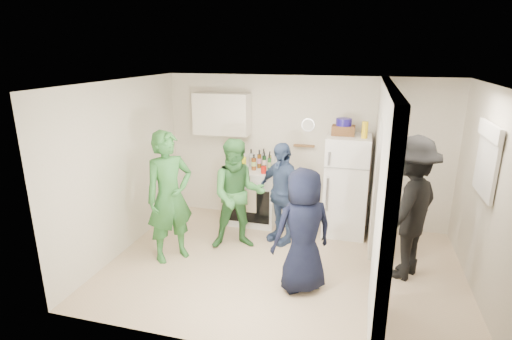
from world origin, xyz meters
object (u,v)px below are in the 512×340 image
(yellow_cup_stack_top, at_px, (365,130))
(person_green_center, at_px, (238,195))
(stove, at_px, (254,196))
(person_denim, at_px, (281,193))
(person_green_left, at_px, (170,197))
(wicker_basket, at_px, (343,130))
(person_nook, at_px, (408,208))
(blue_bowl, at_px, (344,122))
(fridge, at_px, (346,186))
(person_navy, at_px, (303,231))

(yellow_cup_stack_top, xyz_separation_m, person_green_center, (-1.74, -0.82, -0.91))
(yellow_cup_stack_top, bearing_deg, stove, 175.76)
(person_denim, bearing_deg, stove, 170.37)
(yellow_cup_stack_top, height_order, person_green_left, yellow_cup_stack_top)
(yellow_cup_stack_top, xyz_separation_m, person_green_left, (-2.55, -1.39, -0.81))
(person_green_left, relative_size, person_green_center, 1.11)
(wicker_basket, bearing_deg, yellow_cup_stack_top, -25.11)
(yellow_cup_stack_top, bearing_deg, person_denim, -158.06)
(wicker_basket, xyz_separation_m, person_nook, (0.92, -1.15, -0.75))
(person_green_left, height_order, person_nook, person_nook)
(stove, xyz_separation_m, yellow_cup_stack_top, (1.75, -0.13, 1.26))
(stove, bearing_deg, yellow_cup_stack_top, -4.24)
(stove, distance_m, blue_bowl, 1.97)
(stove, relative_size, yellow_cup_stack_top, 3.84)
(blue_bowl, height_order, person_green_left, blue_bowl)
(blue_bowl, xyz_separation_m, person_nook, (0.92, -1.15, -0.88))
(blue_bowl, height_order, yellow_cup_stack_top, blue_bowl)
(yellow_cup_stack_top, height_order, person_nook, person_nook)
(person_green_left, bearing_deg, blue_bowl, -15.47)
(yellow_cup_stack_top, xyz_separation_m, person_nook, (0.60, -1.00, -0.80))
(person_green_center, bearing_deg, wicker_basket, 13.70)
(stove, bearing_deg, person_green_left, -117.66)
(stove, bearing_deg, fridge, -1.12)
(blue_bowl, xyz_separation_m, person_navy, (-0.32, -1.83, -1.04))
(fridge, bearing_deg, wicker_basket, 153.43)
(stove, height_order, person_green_left, person_green_left)
(wicker_basket, height_order, person_denim, wicker_basket)
(person_green_center, height_order, person_nook, person_nook)
(yellow_cup_stack_top, bearing_deg, person_green_left, -151.38)
(stove, distance_m, person_green_left, 1.78)
(person_nook, bearing_deg, person_navy, -31.46)
(fridge, bearing_deg, person_green_center, -148.82)
(person_navy, bearing_deg, fridge, -137.28)
(person_green_left, xyz_separation_m, person_navy, (1.91, -0.29, -0.15))
(fridge, bearing_deg, stove, 178.88)
(fridge, bearing_deg, yellow_cup_stack_top, -24.44)
(person_navy, relative_size, person_nook, 0.83)
(person_green_center, relative_size, person_navy, 1.07)
(stove, distance_m, yellow_cup_stack_top, 2.17)
(wicker_basket, bearing_deg, person_green_center, -145.67)
(blue_bowl, relative_size, person_green_center, 0.14)
(person_navy, bearing_deg, yellow_cup_stack_top, -144.87)
(stove, xyz_separation_m, person_green_center, (0.01, -0.95, 0.36))
(stove, height_order, person_denim, person_denim)
(stove, distance_m, wicker_basket, 1.88)
(stove, height_order, person_green_center, person_green_center)
(person_green_left, distance_m, person_green_center, 1.00)
(stove, relative_size, wicker_basket, 2.75)
(person_green_left, distance_m, person_denim, 1.68)
(fridge, relative_size, wicker_basket, 4.63)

